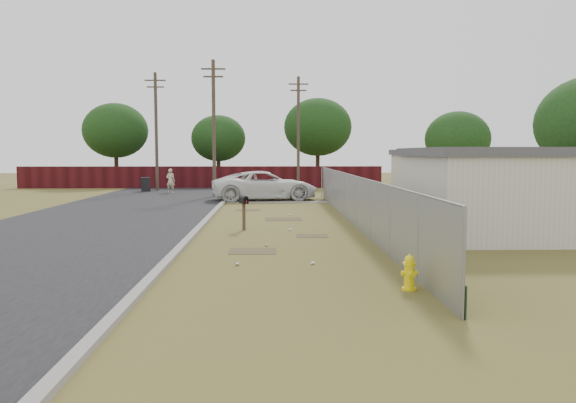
{
  "coord_description": "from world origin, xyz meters",
  "views": [
    {
      "loc": [
        -0.26,
        -21.52,
        2.93
      ],
      "look_at": [
        0.4,
        -0.58,
        1.1
      ],
      "focal_mm": 35.0,
      "sensor_mm": 36.0,
      "label": 1
    }
  ],
  "objects_px": {
    "mailbox": "(244,203)",
    "pedestrian": "(171,181)",
    "trash_bin": "(146,184)",
    "pickup_truck": "(265,186)",
    "fire_hydrant": "(409,273)"
  },
  "relations": [
    {
      "from": "pickup_truck",
      "to": "trash_bin",
      "type": "bearing_deg",
      "value": 38.18
    },
    {
      "from": "mailbox",
      "to": "trash_bin",
      "type": "bearing_deg",
      "value": 111.38
    },
    {
      "from": "fire_hydrant",
      "to": "trash_bin",
      "type": "bearing_deg",
      "value": 111.86
    },
    {
      "from": "pickup_truck",
      "to": "trash_bin",
      "type": "distance_m",
      "value": 12.17
    },
    {
      "from": "mailbox",
      "to": "fire_hydrant",
      "type": "bearing_deg",
      "value": -67.03
    },
    {
      "from": "pedestrian",
      "to": "mailbox",
      "type": "bearing_deg",
      "value": 118.83
    },
    {
      "from": "mailbox",
      "to": "pedestrian",
      "type": "relative_size",
      "value": 0.74
    },
    {
      "from": "fire_hydrant",
      "to": "trash_bin",
      "type": "height_order",
      "value": "trash_bin"
    },
    {
      "from": "pickup_truck",
      "to": "pedestrian",
      "type": "xyz_separation_m",
      "value": [
        -6.88,
        6.26,
        -0.01
      ]
    },
    {
      "from": "mailbox",
      "to": "trash_bin",
      "type": "relative_size",
      "value": 1.23
    },
    {
      "from": "fire_hydrant",
      "to": "mailbox",
      "type": "bearing_deg",
      "value": 112.97
    },
    {
      "from": "fire_hydrant",
      "to": "pickup_truck",
      "type": "bearing_deg",
      "value": 98.25
    },
    {
      "from": "mailbox",
      "to": "trash_bin",
      "type": "height_order",
      "value": "mailbox"
    },
    {
      "from": "pickup_truck",
      "to": "fire_hydrant",
      "type": "bearing_deg",
      "value": 178.14
    },
    {
      "from": "mailbox",
      "to": "pickup_truck",
      "type": "xyz_separation_m",
      "value": [
        0.67,
        13.4,
        -0.14
      ]
    }
  ]
}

